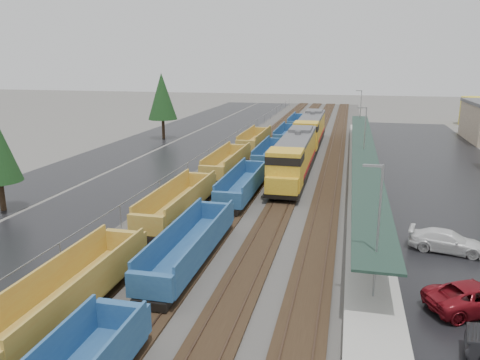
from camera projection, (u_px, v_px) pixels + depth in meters
The scene contains 16 objects.
ballast_strip at pixel (291, 156), 65.27m from camera, with size 20.00×160.00×0.08m, color #302D2B.
trackbed at pixel (291, 155), 65.24m from camera, with size 14.60×160.00×0.22m.
west_parking_lot at pixel (189, 151), 68.59m from camera, with size 10.00×160.00×0.02m, color black.
west_road at pixel (126, 149), 70.80m from camera, with size 9.00×160.00×0.02m, color black.
east_commuter_lot at pixel (450, 182), 51.66m from camera, with size 16.00×100.00×0.02m, color black.
station_platform at pixel (362, 171), 53.58m from camera, with size 3.00×80.00×8.00m.
chainlink_fence at pixel (222, 144), 65.51m from camera, with size 0.08×160.04×2.02m.
distant_hills at pixel (441, 91), 197.44m from camera, with size 301.00×140.00×25.20m.
tree_west_far at pixel (162, 96), 78.00m from camera, with size 4.84×4.84×11.00m.
locomotive_lead at pixel (294, 157), 51.85m from camera, with size 3.33×21.91×4.96m.
locomotive_trail at pixel (311, 130), 71.64m from camera, with size 3.33×21.91×4.96m.
well_string_yellow at pixel (137, 239), 32.00m from camera, with size 2.80×95.26×2.48m.
well_string_blue at pixel (244, 185), 45.68m from camera, with size 2.66×108.92×2.36m.
storage_tank at pixel (475, 111), 95.82m from camera, with size 5.70×5.70×5.70m, color gold.
parked_car_east_b at pixel (477, 297), 24.98m from camera, with size 5.59×2.58×1.55m, color maroon.
parked_car_east_c at pixel (447, 241), 32.73m from camera, with size 5.16×2.10×1.50m, color silver.
Camera 1 is at (7.71, -3.97, 13.11)m, focal length 35.00 mm.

